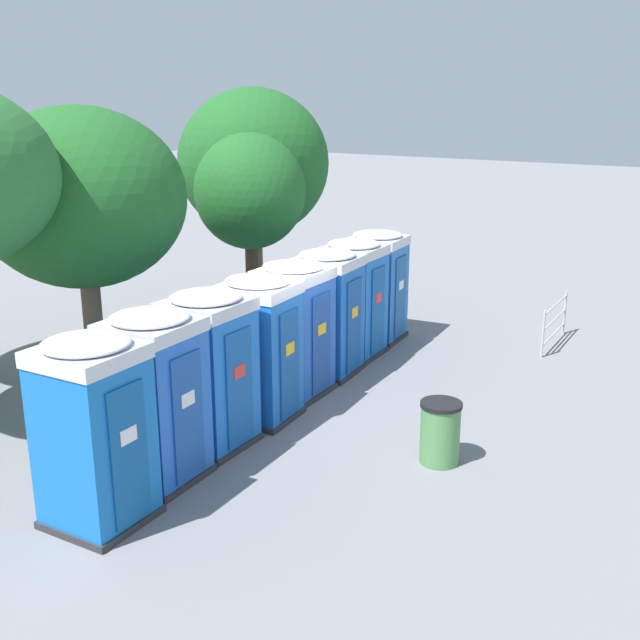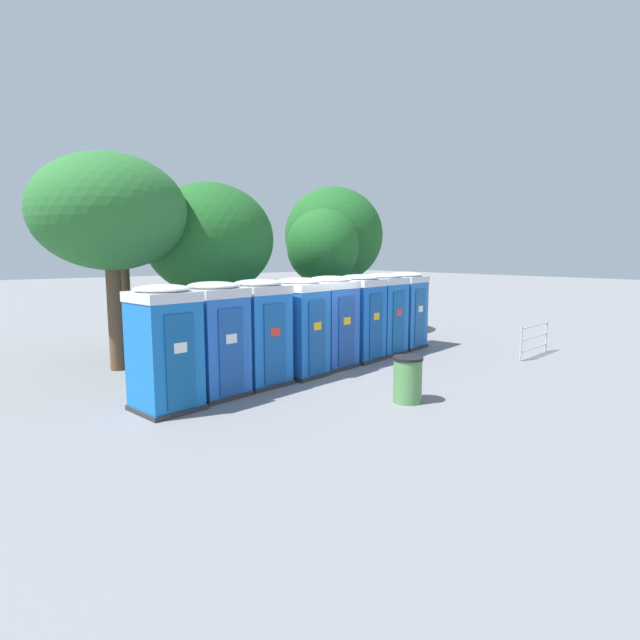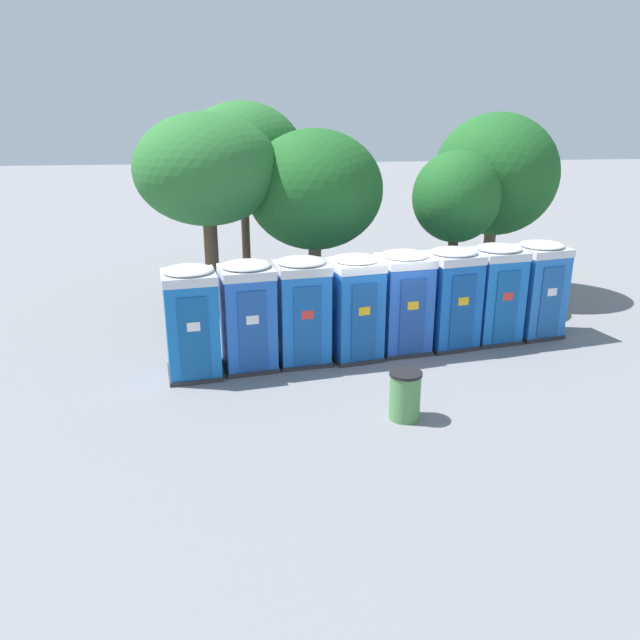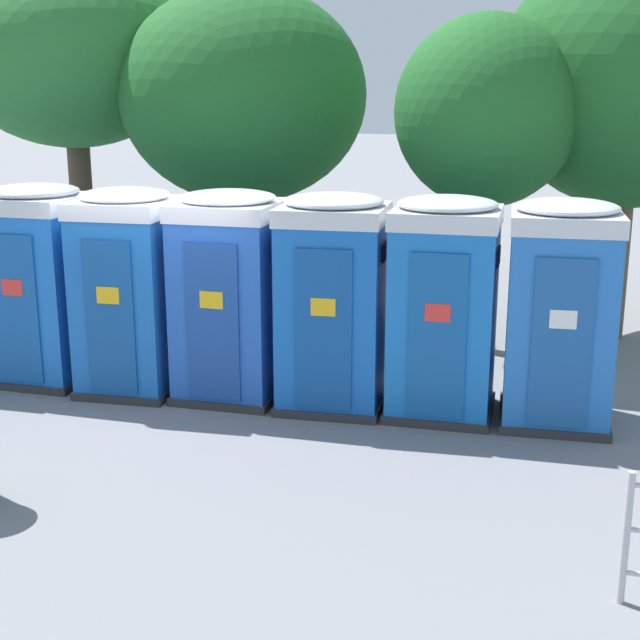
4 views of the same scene
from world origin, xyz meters
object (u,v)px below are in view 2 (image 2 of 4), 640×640
(street_tree_4, at_px, (323,247))
(street_tree_1, at_px, (209,240))
(portapotty_1, at_px, (215,339))
(event_barrier, at_px, (534,338))
(portapotty_0, at_px, (165,347))
(portapotty_5, at_px, (360,317))
(portapotty_6, at_px, (383,313))
(portapotty_3, at_px, (300,327))
(street_tree_3, at_px, (110,213))
(trash_can, at_px, (408,379))
(portapotty_2, at_px, (259,332))
(portapotty_7, at_px, (405,310))
(street_tree_2, at_px, (122,211))
(street_tree_0, at_px, (334,236))
(portapotty_4, at_px, (331,321))

(street_tree_4, bearing_deg, street_tree_1, 171.73)
(portapotty_1, relative_size, event_barrier, 1.24)
(portapotty_1, bearing_deg, street_tree_1, 63.82)
(portapotty_0, xyz_separation_m, street_tree_1, (3.37, 4.58, 2.28))
(portapotty_5, distance_m, street_tree_1, 5.18)
(portapotty_5, xyz_separation_m, street_tree_1, (-2.98, 3.57, 2.28))
(portapotty_5, relative_size, street_tree_4, 0.54)
(portapotty_6, distance_m, street_tree_1, 5.85)
(portapotty_3, bearing_deg, street_tree_3, 133.22)
(portapotty_5, relative_size, trash_can, 2.60)
(street_tree_4, xyz_separation_m, trash_can, (-3.23, -6.73, -2.86))
(portapotty_2, relative_size, portapotty_6, 1.00)
(portapotty_2, bearing_deg, event_barrier, -16.54)
(portapotty_7, height_order, street_tree_2, street_tree_2)
(street_tree_2, xyz_separation_m, street_tree_4, (6.01, -2.45, -1.09))
(portapotty_2, bearing_deg, portapotty_7, 8.93)
(trash_can, bearing_deg, portapotty_0, 146.79)
(street_tree_4, distance_m, event_barrier, 7.47)
(portapotty_3, distance_m, street_tree_3, 5.81)
(portapotty_1, bearing_deg, portapotty_5, 8.11)
(portapotty_0, xyz_separation_m, event_barrier, (10.89, -2.00, -0.72))
(portapotty_5, distance_m, portapotty_6, 1.29)
(portapotty_5, bearing_deg, portapotty_3, -170.17)
(portapotty_3, xyz_separation_m, portapotty_5, (2.53, 0.44, -0.00))
(portapotty_5, distance_m, street_tree_4, 3.78)
(portapotty_0, distance_m, street_tree_3, 5.16)
(street_tree_2, distance_m, trash_can, 10.37)
(street_tree_3, bearing_deg, portapotty_7, -17.98)
(street_tree_2, bearing_deg, street_tree_3, -114.95)
(street_tree_1, relative_size, street_tree_2, 0.88)
(portapotty_0, xyz_separation_m, street_tree_3, (0.36, 4.25, 2.91))
(street_tree_4, bearing_deg, trash_can, -115.61)
(portapotty_0, bearing_deg, portapotty_5, 9.09)
(street_tree_0, height_order, street_tree_1, street_tree_0)
(street_tree_0, height_order, street_tree_3, street_tree_3)
(portapotty_5, bearing_deg, portapotty_4, -172.28)
(portapotty_1, xyz_separation_m, street_tree_2, (0.13, 6.16, 3.16))
(street_tree_4, bearing_deg, street_tree_2, 157.79)
(portapotty_1, relative_size, portapotty_5, 1.00)
(street_tree_1, distance_m, trash_can, 7.97)
(trash_can, bearing_deg, street_tree_0, 58.72)
(portapotty_0, height_order, portapotty_5, same)
(portapotty_4, xyz_separation_m, street_tree_1, (-1.70, 3.74, 2.28))
(street_tree_0, bearing_deg, event_barrier, -76.80)
(portapotty_0, relative_size, street_tree_4, 0.54)
(portapotty_2, bearing_deg, street_tree_0, 36.86)
(portapotty_1, bearing_deg, street_tree_3, 102.72)
(street_tree_1, bearing_deg, portapotty_6, -38.11)
(portapotty_4, height_order, portapotty_5, same)
(portapotty_1, relative_size, portapotty_4, 1.00)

